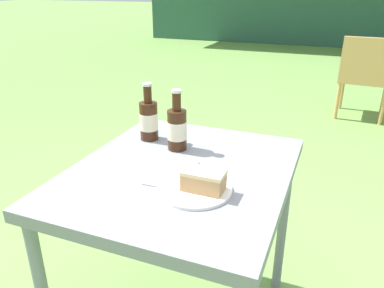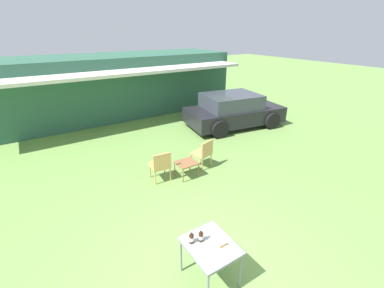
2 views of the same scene
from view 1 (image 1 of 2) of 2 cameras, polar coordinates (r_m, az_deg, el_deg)
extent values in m
cylinder|color=tan|center=(4.56, 27.20, 6.47)|extent=(0.04, 0.04, 0.38)
cylinder|color=tan|center=(4.57, 21.89, 7.39)|extent=(0.04, 0.04, 0.38)
cylinder|color=tan|center=(4.17, 27.09, 5.12)|extent=(0.04, 0.04, 0.38)
cylinder|color=tan|center=(4.18, 21.29, 6.13)|extent=(0.04, 0.04, 0.38)
cube|color=tan|center=(4.31, 24.85, 9.12)|extent=(0.52, 0.50, 0.06)
cube|color=tan|center=(4.07, 25.22, 11.67)|extent=(0.48, 0.09, 0.40)
cube|color=gold|center=(4.30, 24.97, 9.82)|extent=(0.46, 0.43, 0.05)
cube|color=gray|center=(1.26, -1.69, -4.57)|extent=(0.70, 0.83, 0.04)
cylinder|color=gray|center=(1.85, -5.90, -7.90)|extent=(0.04, 0.04, 0.69)
cylinder|color=gray|center=(1.69, 13.64, -11.75)|extent=(0.04, 0.04, 0.69)
cylinder|color=white|center=(1.12, 0.39, -6.89)|extent=(0.22, 0.22, 0.01)
cube|color=tan|center=(1.10, 1.77, -5.79)|extent=(0.12, 0.07, 0.05)
cube|color=#DBBC89|center=(1.08, 1.79, -4.37)|extent=(0.12, 0.07, 0.01)
cylinder|color=#381E0F|center=(1.38, -2.29, 2.14)|extent=(0.07, 0.07, 0.15)
cylinder|color=#381E0F|center=(1.34, -2.37, 6.46)|extent=(0.03, 0.03, 0.07)
cylinder|color=silver|center=(1.33, -2.39, 8.05)|extent=(0.04, 0.04, 0.01)
cylinder|color=beige|center=(1.38, -2.29, 2.14)|extent=(0.07, 0.07, 0.07)
cylinder|color=#381E0F|center=(1.48, -6.60, 3.47)|extent=(0.07, 0.07, 0.15)
cylinder|color=#381E0F|center=(1.44, -6.79, 7.53)|extent=(0.03, 0.03, 0.07)
cylinder|color=silver|center=(1.43, -6.86, 9.01)|extent=(0.04, 0.04, 0.01)
cylinder|color=beige|center=(1.48, -6.60, 3.47)|extent=(0.07, 0.07, 0.07)
cube|color=silver|center=(1.13, -3.57, -6.72)|extent=(0.17, 0.02, 0.01)
cylinder|color=silver|center=(1.28, 0.42, -2.90)|extent=(0.03, 0.03, 0.01)
camera|label=2|loc=(3.58, -116.20, 36.15)|focal=24.00mm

